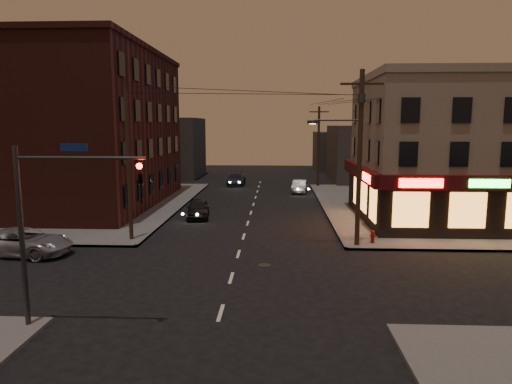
# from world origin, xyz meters

# --- Properties ---
(ground) EXTENTS (120.00, 120.00, 0.00)m
(ground) POSITION_xyz_m (0.00, 0.00, 0.00)
(ground) COLOR black
(ground) RESTS_ON ground
(sidewalk_ne) EXTENTS (24.00, 28.00, 0.15)m
(sidewalk_ne) POSITION_xyz_m (18.00, 19.00, 0.07)
(sidewalk_ne) COLOR #514F4C
(sidewalk_ne) RESTS_ON ground
(sidewalk_nw) EXTENTS (24.00, 28.00, 0.15)m
(sidewalk_nw) POSITION_xyz_m (-18.00, 19.00, 0.07)
(sidewalk_nw) COLOR #514F4C
(sidewalk_nw) RESTS_ON ground
(pizza_building) EXTENTS (15.85, 12.85, 10.50)m
(pizza_building) POSITION_xyz_m (15.93, 13.43, 5.35)
(pizza_building) COLOR gray
(pizza_building) RESTS_ON sidewalk_ne
(brick_apartment) EXTENTS (12.00, 20.00, 13.00)m
(brick_apartment) POSITION_xyz_m (-14.50, 19.00, 6.65)
(brick_apartment) COLOR #4B1D18
(brick_apartment) RESTS_ON sidewalk_nw
(bg_building_ne_a) EXTENTS (10.00, 12.00, 7.00)m
(bg_building_ne_a) POSITION_xyz_m (14.00, 38.00, 3.50)
(bg_building_ne_a) COLOR #3F3D3A
(bg_building_ne_a) RESTS_ON ground
(bg_building_nw) EXTENTS (9.00, 10.00, 8.00)m
(bg_building_nw) POSITION_xyz_m (-13.00, 42.00, 4.00)
(bg_building_nw) COLOR #3F3D3A
(bg_building_nw) RESTS_ON ground
(bg_building_ne_b) EXTENTS (8.00, 8.00, 6.00)m
(bg_building_ne_b) POSITION_xyz_m (12.00, 52.00, 3.00)
(bg_building_ne_b) COLOR #3F3D3A
(bg_building_ne_b) RESTS_ON ground
(utility_pole_main) EXTENTS (4.20, 0.44, 10.00)m
(utility_pole_main) POSITION_xyz_m (6.68, 5.80, 5.76)
(utility_pole_main) COLOR #382619
(utility_pole_main) RESTS_ON sidewalk_ne
(utility_pole_far) EXTENTS (0.26, 0.26, 9.00)m
(utility_pole_far) POSITION_xyz_m (6.80, 32.00, 4.65)
(utility_pole_far) COLOR #382619
(utility_pole_far) RESTS_ON sidewalk_ne
(utility_pole_west) EXTENTS (0.24, 0.24, 9.00)m
(utility_pole_west) POSITION_xyz_m (-6.80, 6.50, 4.65)
(utility_pole_west) COLOR #382619
(utility_pole_west) RESTS_ON sidewalk_nw
(traffic_signal) EXTENTS (4.49, 0.32, 6.47)m
(traffic_signal) POSITION_xyz_m (-5.57, -5.60, 4.16)
(traffic_signal) COLOR #333538
(traffic_signal) RESTS_ON ground
(suv_cross) EXTENTS (5.55, 3.05, 1.47)m
(suv_cross) POSITION_xyz_m (-11.77, 3.28, 0.74)
(suv_cross) COLOR #919399
(suv_cross) RESTS_ON ground
(sedan_near) EXTENTS (2.17, 4.34, 1.42)m
(sedan_near) POSITION_xyz_m (-3.98, 13.95, 0.71)
(sedan_near) COLOR black
(sedan_near) RESTS_ON ground
(sedan_mid) EXTENTS (1.93, 4.24, 1.35)m
(sedan_mid) POSITION_xyz_m (4.50, 27.51, 0.67)
(sedan_mid) COLOR slate
(sedan_mid) RESTS_ON ground
(sedan_far) EXTENTS (2.01, 4.93, 1.43)m
(sedan_far) POSITION_xyz_m (-2.72, 33.22, 0.71)
(sedan_far) COLOR black
(sedan_far) RESTS_ON ground
(fire_hydrant) EXTENTS (0.35, 0.35, 0.77)m
(fire_hydrant) POSITION_xyz_m (7.80, 6.25, 0.57)
(fire_hydrant) COLOR maroon
(fire_hydrant) RESTS_ON sidewalk_ne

